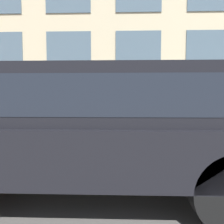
{
  "coord_description": "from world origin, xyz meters",
  "views": [
    {
      "loc": [
        -4.13,
        -0.53,
        1.34
      ],
      "look_at": [
        0.64,
        -0.37,
        1.0
      ],
      "focal_mm": 35.0,
      "sensor_mm": 36.0,
      "label": 1
    }
  ],
  "objects": [
    {
      "name": "person",
      "position": [
        0.87,
        -0.79,
        1.17
      ],
      "size": [
        0.42,
        0.28,
        1.73
      ],
      "rotation": [
        0.0,
        0.0,
        -1.8
      ],
      "color": "navy",
      "rests_on": "sidewalk"
    },
    {
      "name": "building_facade",
      "position": [
        3.27,
        0.0,
        4.01
      ],
      "size": [
        0.33,
        40.0,
        8.03
      ],
      "color": "#C6B793",
      "rests_on": "ground_plane"
    },
    {
      "name": "fire_hydrant",
      "position": [
        0.41,
        0.05,
        0.48
      ],
      "size": [
        0.33,
        0.44,
        0.69
      ],
      "color": "gray",
      "rests_on": "sidewalk"
    },
    {
      "name": "parked_truck_charcoal_near",
      "position": [
        -1.18,
        -0.2,
        0.99
      ],
      "size": [
        1.88,
        4.81,
        1.69
      ],
      "color": "black",
      "rests_on": "ground_plane"
    },
    {
      "name": "sidewalk",
      "position": [
        1.56,
        0.0,
        0.06
      ],
      "size": [
        3.13,
        60.0,
        0.13
      ],
      "color": "gray",
      "rests_on": "ground_plane"
    },
    {
      "name": "ground_plane",
      "position": [
        0.0,
        0.0,
        0.0
      ],
      "size": [
        80.0,
        80.0,
        0.0
      ],
      "primitive_type": "plane",
      "color": "#514F4C"
    }
  ]
}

